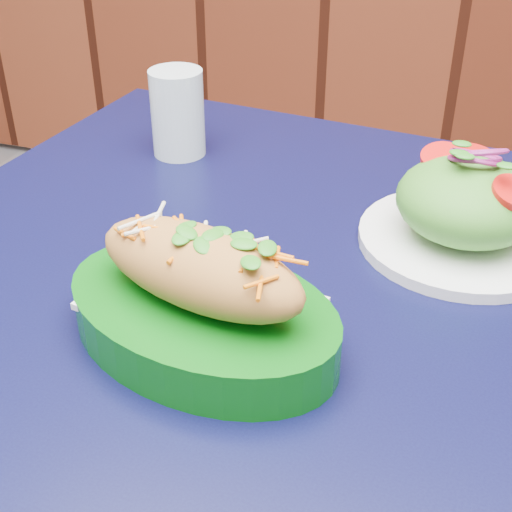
% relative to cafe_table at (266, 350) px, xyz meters
% --- Properties ---
extents(cafe_table, '(0.88, 0.88, 0.75)m').
position_rel_cafe_table_xyz_m(cafe_table, '(0.00, 0.00, 0.00)').
color(cafe_table, black).
rests_on(cafe_table, ground).
extents(banh_mi_basket, '(0.28, 0.21, 0.11)m').
position_rel_cafe_table_xyz_m(banh_mi_basket, '(-0.02, -0.10, 0.13)').
color(banh_mi_basket, '#085B0F').
rests_on(banh_mi_basket, cafe_table).
extents(salad_plate, '(0.21, 0.21, 0.11)m').
position_rel_cafe_table_xyz_m(salad_plate, '(0.17, 0.12, 0.13)').
color(salad_plate, white).
rests_on(salad_plate, cafe_table).
extents(water_glass, '(0.07, 0.07, 0.11)m').
position_rel_cafe_table_xyz_m(water_glass, '(-0.19, 0.24, 0.14)').
color(water_glass, silver).
rests_on(water_glass, cafe_table).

